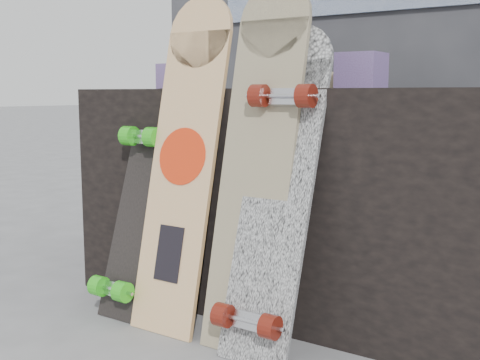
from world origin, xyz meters
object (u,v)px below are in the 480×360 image
Objects in this scene: longboard_geisha at (184,152)px; longboard_cascadia at (276,185)px; vendor_table at (293,198)px; longboard_celtic at (259,152)px; skateboard_dark at (137,200)px.

longboard_cascadia is (0.37, -0.03, -0.08)m from longboard_geisha.
longboard_celtic is at bearing -77.95° from vendor_table.
longboard_cascadia is at bearing -3.94° from longboard_geisha.
longboard_cascadia is (0.16, -0.39, 0.11)m from vendor_table.
longboard_geisha is 1.39× the size of skateboard_dark.
longboard_celtic reaches higher than longboard_geisha.
longboard_geisha reaches higher than longboard_cascadia.
longboard_celtic is 0.53m from skateboard_dark.
longboard_celtic is (0.08, -0.36, 0.20)m from vendor_table.
longboard_geisha is (-0.21, -0.37, 0.19)m from vendor_table.
longboard_geisha is 0.98× the size of longboard_celtic.
vendor_table is at bearing 42.32° from skateboard_dark.
longboard_geisha is at bearing -178.81° from longboard_celtic.
longboard_celtic is at bearing 2.51° from skateboard_dark.
longboard_celtic reaches higher than skateboard_dark.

